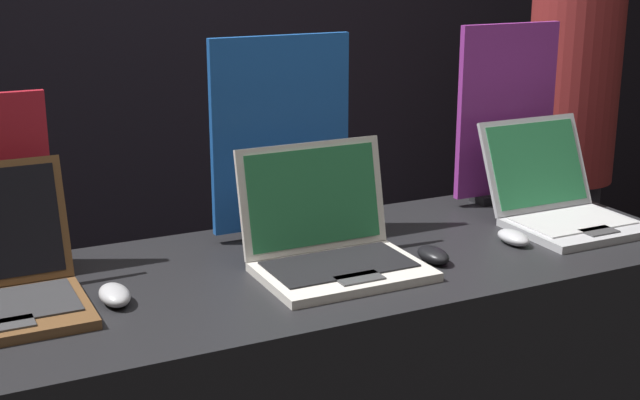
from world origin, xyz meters
name	(u,v)px	position (x,y,z in m)	size (l,w,h in m)	color
mouse_front	(115,295)	(-0.49, 0.30, 0.89)	(0.06, 0.11, 0.04)	#B2B2B7
laptop_middle	(331,241)	(0.00, 0.30, 0.93)	(0.36, 0.32, 0.27)	silver
mouse_middle	(433,255)	(0.23, 0.22, 0.88)	(0.06, 0.10, 0.04)	black
promo_stand_middle	(281,141)	(0.00, 0.57, 1.11)	(0.36, 0.07, 0.50)	black
laptop_back	(561,202)	(0.69, 0.33, 0.93)	(0.32, 0.36, 0.26)	#B7B7BC
mouse_back	(513,237)	(0.48, 0.25, 0.88)	(0.06, 0.10, 0.03)	#B2B2B7
promo_stand_back	(506,118)	(0.69, 0.58, 1.11)	(0.32, 0.07, 0.50)	black
person_bystander	(567,160)	(1.25, 0.93, 0.85)	(0.31, 0.31, 1.63)	#282833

